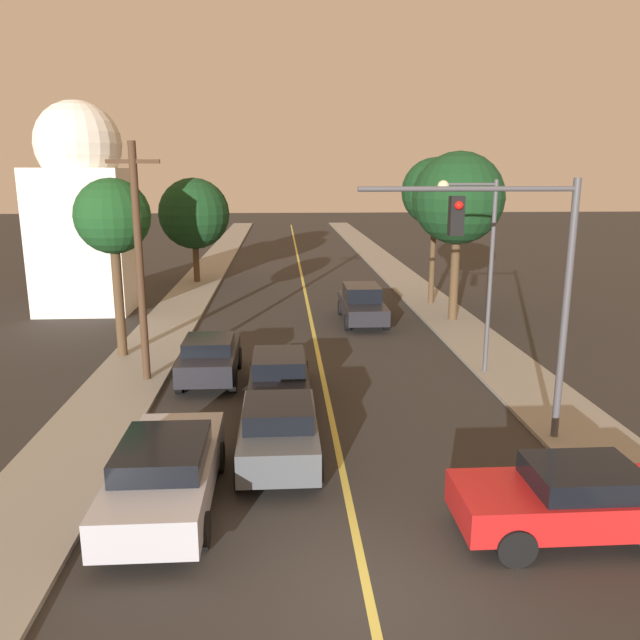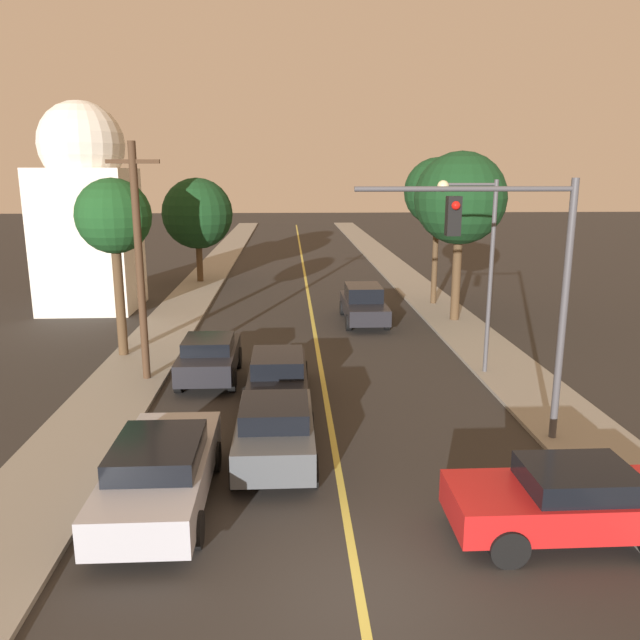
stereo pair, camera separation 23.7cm
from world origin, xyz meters
The scene contains 18 objects.
ground_plane centered at (0.00, 0.00, 0.00)m, with size 200.00×200.00×0.00m, color #2D2B28.
road_surface centered at (0.00, 36.00, 0.01)m, with size 10.22×80.00×0.01m.
sidewalk_left centered at (-6.36, 36.00, 0.06)m, with size 2.50×80.00×0.12m.
sidewalk_right centered at (6.36, 36.00, 0.06)m, with size 2.50×80.00×0.12m.
car_near_lane_front centered at (-1.43, 4.89, 0.81)m, with size 1.88×3.91×1.54m.
car_near_lane_second centered at (-1.43, 9.22, 0.74)m, with size 1.84×4.54×1.41m.
car_outer_lane_front centered at (-3.68, 3.04, 0.79)m, with size 2.01×4.82×1.50m.
car_outer_lane_second centered at (-3.68, 11.04, 0.78)m, with size 1.87×3.92×1.46m.
car_far_oncoming centered at (2.30, 18.93, 0.84)m, with size 1.89×4.91×1.66m.
car_crossing_right centered at (3.99, 1.54, 0.75)m, with size 4.28×1.86×1.41m.
traffic_signal_mast centered at (4.33, 5.73, 4.45)m, with size 5.17×0.42×6.37m.
streetlamp_right centered at (4.97, 11.10, 4.23)m, with size 1.94×0.36×6.28m.
utility_pole_left centered at (-5.71, 10.98, 3.99)m, with size 1.60×0.24×7.41m.
tree_left_near centered at (-7.16, 13.76, 5.06)m, with size 2.62×2.62×6.33m.
tree_left_far centered at (-6.52, 29.73, 4.22)m, with size 4.23×4.23×6.23m.
tree_right_near centered at (6.30, 22.36, 5.68)m, with size 3.32×3.32×7.25m.
tree_right_far centered at (6.42, 18.69, 5.51)m, with size 4.01×4.01×7.42m.
domed_building_left centered at (-10.78, 22.49, 4.90)m, with size 4.34×4.34×9.92m.
Camera 2 is at (-1.08, -8.55, 6.58)m, focal length 35.00 mm.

